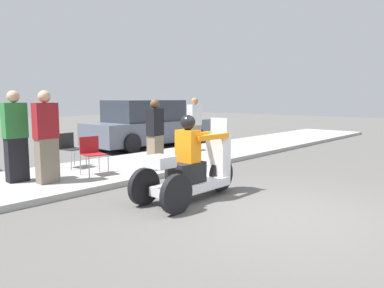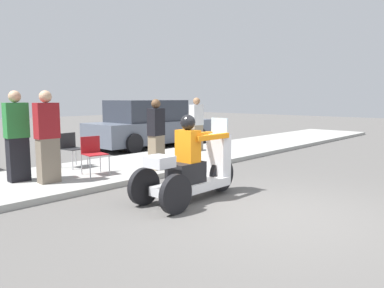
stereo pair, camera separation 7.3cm
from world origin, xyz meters
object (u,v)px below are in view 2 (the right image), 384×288
at_px(folding_chair_curbside, 93,151).
at_px(spectator_near_curb, 156,136).
at_px(motorcycle_trike, 192,170).
at_px(spectator_end_of_line, 47,139).
at_px(spectator_mid_group, 197,125).
at_px(parked_car_lot_left, 150,125).
at_px(spectator_by_tree, 17,138).
at_px(folding_chair_set_back, 71,146).

bearing_deg(folding_chair_curbside, spectator_near_curb, -24.62).
height_order(motorcycle_trike, spectator_end_of_line, spectator_end_of_line).
distance_m(spectator_end_of_line, spectator_mid_group, 5.36).
bearing_deg(spectator_end_of_line, folding_chair_curbside, 3.72).
bearing_deg(parked_car_lot_left, spectator_mid_group, -96.99).
relative_size(spectator_end_of_line, spectator_by_tree, 1.00).
distance_m(folding_chair_curbside, parked_car_lot_left, 5.64).
distance_m(spectator_by_tree, folding_chair_curbside, 1.53).
bearing_deg(spectator_near_curb, spectator_end_of_line, 167.30).
bearing_deg(motorcycle_trike, folding_chair_set_back, 92.28).
height_order(motorcycle_trike, parked_car_lot_left, parked_car_lot_left).
distance_m(spectator_near_curb, folding_chair_curbside, 1.47).
height_order(spectator_end_of_line, spectator_mid_group, spectator_end_of_line).
xyz_separation_m(spectator_mid_group, parked_car_lot_left, (0.31, 2.55, -0.13)).
relative_size(spectator_end_of_line, folding_chair_curbside, 2.20).
height_order(motorcycle_trike, spectator_near_curb, spectator_near_curb).
bearing_deg(spectator_by_tree, folding_chair_set_back, 22.06).
distance_m(spectator_end_of_line, parked_car_lot_left, 6.55).
height_order(spectator_end_of_line, parked_car_lot_left, spectator_end_of_line).
relative_size(motorcycle_trike, spectator_near_curb, 1.37).
relative_size(motorcycle_trike, spectator_by_tree, 1.24).
relative_size(spectator_mid_group, parked_car_lot_left, 0.34).
distance_m(motorcycle_trike, spectator_end_of_line, 2.98).
xyz_separation_m(folding_chair_curbside, parked_car_lot_left, (4.55, 3.32, 0.16)).
bearing_deg(parked_car_lot_left, folding_chair_curbside, -143.93).
distance_m(spectator_mid_group, folding_chair_set_back, 4.16).
distance_m(spectator_near_curb, spectator_mid_group, 3.24).
distance_m(spectator_mid_group, parked_car_lot_left, 2.57).
xyz_separation_m(spectator_mid_group, folding_chair_set_back, (-4.13, 0.34, -0.30)).
bearing_deg(spectator_by_tree, parked_car_lot_left, 25.34).
height_order(spectator_end_of_line, folding_chair_curbside, spectator_end_of_line).
bearing_deg(spectator_end_of_line, spectator_near_curb, -12.70).
height_order(spectator_near_curb, parked_car_lot_left, spectator_near_curb).
bearing_deg(folding_chair_set_back, motorcycle_trike, -87.72).
distance_m(spectator_by_tree, parked_car_lot_left, 6.59).
height_order(spectator_near_curb, folding_chair_curbside, spectator_near_curb).
bearing_deg(folding_chair_curbside, spectator_end_of_line, -176.28).
distance_m(motorcycle_trike, spectator_by_tree, 3.63).
bearing_deg(spectator_near_curb, spectator_by_tree, 157.92).
bearing_deg(folding_chair_curbside, folding_chair_set_back, 84.40).
relative_size(motorcycle_trike, folding_chair_set_back, 2.73).
distance_m(spectator_near_curb, spectator_by_tree, 2.93).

